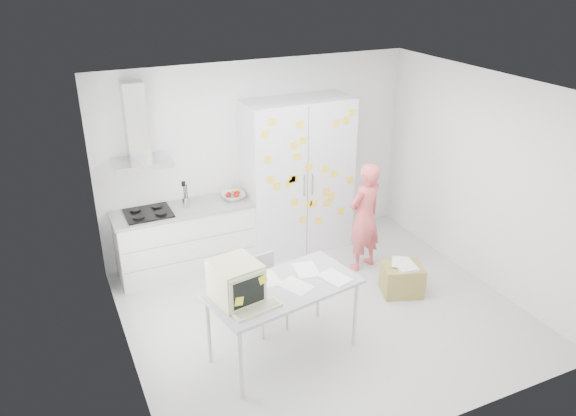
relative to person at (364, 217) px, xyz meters
name	(u,v)px	position (x,y,z in m)	size (l,w,h in m)	color
floor	(323,313)	(-1.00, -0.75, -0.77)	(4.50, 4.00, 0.02)	silver
walls	(298,189)	(-1.00, -0.03, 0.59)	(4.52, 4.01, 2.70)	white
ceiling	(330,90)	(-1.00, -0.75, 1.94)	(4.50, 4.00, 0.02)	white
counter_run	(186,238)	(-2.20, 0.95, -0.29)	(1.84, 0.63, 1.28)	white
range_hood	(137,133)	(-2.65, 1.09, 1.20)	(0.70, 0.48, 1.01)	silver
tall_cabinet	(297,176)	(-0.55, 0.92, 0.34)	(1.50, 0.68, 2.20)	silver
person	(364,217)	(0.00, 0.00, 0.00)	(0.55, 0.36, 1.51)	#E5595B
desk	(255,286)	(-2.07, -1.25, 0.19)	(1.68, 1.05, 1.25)	#AEB1B9
chair	(264,288)	(-1.73, -0.67, -0.26)	(0.44, 0.44, 0.87)	#ACACAA
cardboard_box	(402,279)	(0.11, -0.78, -0.55)	(0.59, 0.53, 0.43)	#A29146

